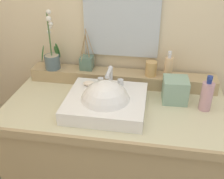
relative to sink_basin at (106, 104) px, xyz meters
name	(u,v)px	position (x,y,z in m)	size (l,w,h in m)	color
wall_back	(127,3)	(0.04, 0.47, 0.41)	(2.80, 0.20, 2.56)	beige
vanity_cabinet	(115,162)	(0.04, 0.06, -0.45)	(1.17, 0.62, 0.84)	tan
back_ledge	(122,78)	(0.04, 0.29, 0.01)	(1.10, 0.12, 0.08)	tan
sink_basin	(106,104)	(0.00, 0.00, 0.00)	(0.40, 0.37, 0.28)	white
soap_bar	(90,83)	(-0.11, 0.11, 0.05)	(0.07, 0.04, 0.02)	beige
potted_plant	(52,56)	(-0.38, 0.28, 0.12)	(0.11, 0.11, 0.35)	#4F6369
soap_dispenser	(168,66)	(0.31, 0.28, 0.11)	(0.05, 0.05, 0.15)	#E1B785
tumbler_cup	(151,69)	(0.21, 0.28, 0.09)	(0.07, 0.07, 0.09)	tan
reed_diffuser	(87,62)	(-0.17, 0.31, 0.09)	(0.08, 0.10, 0.25)	#557462
lotion_bottle	(207,96)	(0.50, 0.09, 0.05)	(0.06, 0.06, 0.19)	#CA96A0
tissue_box	(175,90)	(0.35, 0.15, 0.03)	(0.13, 0.13, 0.13)	#86A890
mirror	(122,5)	(0.03, 0.36, 0.42)	(0.44, 0.02, 0.60)	silver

